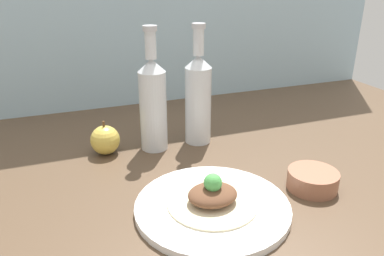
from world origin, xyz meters
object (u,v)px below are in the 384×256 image
at_px(plate, 213,206).
at_px(plated_food, 213,196).
at_px(apple, 105,140).
at_px(dipping_bowl, 313,180).
at_px(cider_bottle_right, 198,97).
at_px(cider_bottle_left, 153,102).

height_order(plate, plated_food, plated_food).
xyz_separation_m(apple, dipping_bowl, (0.37, -0.31, -0.02)).
bearing_deg(dipping_bowl, apple, 140.16).
bearing_deg(cider_bottle_right, plate, -106.01).
bearing_deg(cider_bottle_right, apple, 177.32).
distance_m(plate, plated_food, 0.02).
distance_m(plate, cider_bottle_right, 0.33).
bearing_deg(plated_food, plate, 0.00).
distance_m(plate, cider_bottle_left, 0.32).
bearing_deg(plate, plated_food, 0.00).
distance_m(plate, apple, 0.34).
height_order(cider_bottle_right, apple, cider_bottle_right).
bearing_deg(plate, cider_bottle_right, 73.99).
bearing_deg(cider_bottle_left, plated_food, -83.98).
xyz_separation_m(plated_food, dipping_bowl, (0.22, -0.00, -0.01)).
bearing_deg(plated_food, apple, 116.05).
bearing_deg(cider_bottle_left, apple, 174.71).
height_order(plated_food, cider_bottle_right, cider_bottle_right).
relative_size(plated_food, cider_bottle_left, 0.56).
height_order(plated_food, apple, apple).
height_order(plate, apple, apple).
bearing_deg(plate, dipping_bowl, -0.16).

